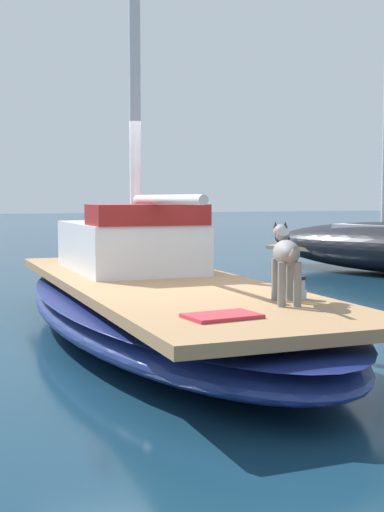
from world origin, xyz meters
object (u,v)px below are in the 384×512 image
(sailboat_main, at_px, (160,309))
(deck_towel, at_px, (222,316))
(dog_grey, at_px, (285,255))
(deck_winch, at_px, (298,288))

(sailboat_main, bearing_deg, deck_towel, -97.61)
(dog_grey, xyz_separation_m, deck_winch, (0.22, 0.15, -0.32))
(dog_grey, bearing_deg, sailboat_main, 104.08)
(sailboat_main, relative_size, deck_winch, 34.48)
(deck_winch, bearing_deg, sailboat_main, 111.38)
(sailboat_main, distance_m, deck_winch, 2.00)
(sailboat_main, height_order, deck_towel, deck_towel)
(deck_towel, bearing_deg, sailboat_main, 82.39)
(dog_grey, xyz_separation_m, deck_towel, (-0.83, -0.51, -0.41))
(sailboat_main, xyz_separation_m, dog_grey, (0.50, -1.98, 0.75))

